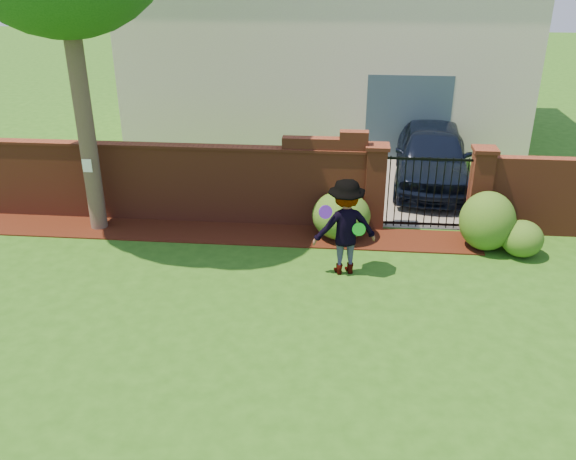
# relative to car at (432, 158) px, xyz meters

# --- Properties ---
(ground) EXTENTS (80.00, 80.00, 0.01)m
(ground) POSITION_rel_car_xyz_m (-3.94, -6.59, -0.79)
(ground) COLOR #255515
(ground) RESTS_ON ground
(mulch_bed) EXTENTS (11.10, 1.08, 0.03)m
(mulch_bed) POSITION_rel_car_xyz_m (-4.89, -3.26, -0.77)
(mulch_bed) COLOR black
(mulch_bed) RESTS_ON ground
(brick_wall) EXTENTS (8.70, 0.31, 2.16)m
(brick_wall) POSITION_rel_car_xyz_m (-5.95, -2.59, 0.14)
(brick_wall) COLOR maroon
(brick_wall) RESTS_ON ground
(pillar_left) EXTENTS (0.50, 0.50, 1.88)m
(pillar_left) POSITION_rel_car_xyz_m (-1.54, -2.59, 0.17)
(pillar_left) COLOR maroon
(pillar_left) RESTS_ON ground
(pillar_right) EXTENTS (0.50, 0.50, 1.88)m
(pillar_right) POSITION_rel_car_xyz_m (0.66, -2.59, 0.17)
(pillar_right) COLOR maroon
(pillar_right) RESTS_ON ground
(iron_gate) EXTENTS (1.78, 0.03, 1.60)m
(iron_gate) POSITION_rel_car_xyz_m (-0.44, -2.59, 0.07)
(iron_gate) COLOR black
(iron_gate) RESTS_ON ground
(driveway) EXTENTS (3.20, 8.00, 0.01)m
(driveway) POSITION_rel_car_xyz_m (-0.44, 1.41, -0.78)
(driveway) COLOR slate
(driveway) RESTS_ON ground
(house) EXTENTS (12.40, 6.40, 6.30)m
(house) POSITION_rel_car_xyz_m (-2.93, 5.40, 2.38)
(house) COLOR beige
(house) RESTS_ON ground
(car) EXTENTS (2.28, 4.76, 1.57)m
(car) POSITION_rel_car_xyz_m (0.00, 0.00, 0.00)
(car) COLOR black
(car) RESTS_ON ground
(paper_notice) EXTENTS (0.20, 0.01, 0.28)m
(paper_notice) POSITION_rel_car_xyz_m (-7.54, -3.38, 0.72)
(paper_notice) COLOR white
(paper_notice) RESTS_ON tree
(shrub_left) EXTENTS (1.23, 1.23, 1.00)m
(shrub_left) POSITION_rel_car_xyz_m (-2.24, -3.18, -0.28)
(shrub_left) COLOR #255519
(shrub_left) RESTS_ON ground
(shrub_middle) EXTENTS (1.11, 1.11, 1.22)m
(shrub_middle) POSITION_rel_car_xyz_m (0.69, -3.44, -0.17)
(shrub_middle) COLOR #255519
(shrub_middle) RESTS_ON ground
(shrub_right) EXTENTS (0.82, 0.82, 0.73)m
(shrub_right) POSITION_rel_car_xyz_m (1.35, -3.69, -0.42)
(shrub_right) COLOR #255519
(shrub_right) RESTS_ON ground
(man) EXTENTS (1.33, 0.97, 1.85)m
(man) POSITION_rel_car_xyz_m (-2.16, -4.73, 0.14)
(man) COLOR gray
(man) RESTS_ON ground
(frisbee_purple) EXTENTS (0.26, 0.15, 0.25)m
(frisbee_purple) POSITION_rel_car_xyz_m (-2.52, -4.95, 0.54)
(frisbee_purple) COLOR #6620CD
(frisbee_purple) RESTS_ON man
(frisbee_green) EXTENTS (0.25, 0.07, 0.25)m
(frisbee_green) POSITION_rel_car_xyz_m (-1.91, -4.89, 0.20)
(frisbee_green) COLOR #1BD128
(frisbee_green) RESTS_ON man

